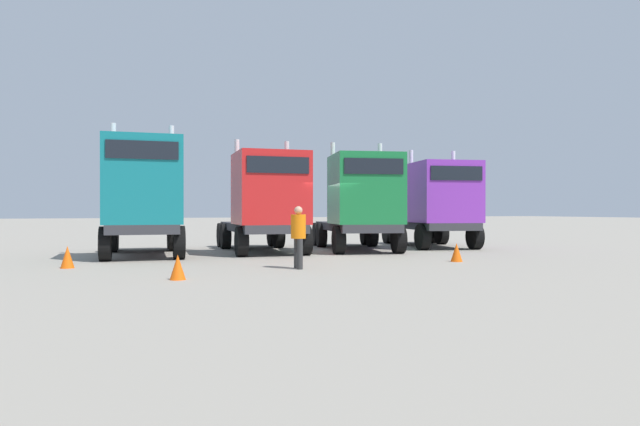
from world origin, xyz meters
TOP-DOWN VIEW (x-y plane):
  - ground at (0.00, 0.00)m, footprint 200.00×200.00m
  - semi_truck_teal at (-6.28, 0.76)m, footprint 2.98×6.33m
  - semi_truck_red at (-1.99, 0.93)m, footprint 3.02×6.54m
  - semi_truck_green at (1.62, 0.49)m, footprint 3.81×6.60m
  - semi_truck_purple at (5.48, 1.11)m, footprint 3.58×6.09m
  - visitor_in_hivis at (-2.69, -4.54)m, footprint 0.42×0.45m
  - traffic_cone_near at (-8.43, -2.09)m, footprint 0.36×0.36m
  - traffic_cone_mid at (-5.99, -5.76)m, footprint 0.36×0.36m
  - traffic_cone_far at (2.49, -4.35)m, footprint 0.36×0.36m

SIDE VIEW (x-z plane):
  - ground at x=0.00m, z-range 0.00..0.00m
  - traffic_cone_far at x=2.49m, z-range 0.00..0.56m
  - traffic_cone_mid at x=-5.99m, z-range 0.00..0.57m
  - traffic_cone_near at x=-8.43m, z-range 0.00..0.60m
  - visitor_in_hivis at x=-2.69m, z-range 0.13..1.80m
  - semi_truck_purple at x=5.48m, z-range -0.22..3.89m
  - semi_truck_red at x=-1.99m, z-range -0.22..3.97m
  - semi_truck_green at x=1.62m, z-range -0.21..4.00m
  - semi_truck_teal at x=-6.28m, z-range -0.24..4.27m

